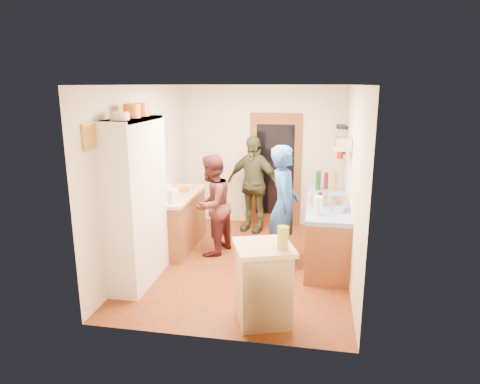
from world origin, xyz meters
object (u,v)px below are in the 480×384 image
(island_base, at_px, (263,285))
(person_back, at_px, (253,184))
(person_hob, at_px, (286,206))
(person_left, at_px, (215,205))
(hutch_body, at_px, (137,202))
(right_counter_base, at_px, (326,230))

(island_base, height_order, person_back, person_back)
(person_hob, xyz_separation_m, person_left, (-1.13, 0.24, -0.10))
(hutch_body, bearing_deg, person_hob, 24.98)
(person_left, bearing_deg, person_hob, 95.12)
(person_hob, bearing_deg, person_left, 72.71)
(person_left, bearing_deg, person_back, 177.12)
(right_counter_base, relative_size, person_left, 1.39)
(island_base, relative_size, person_back, 0.50)
(person_left, distance_m, person_back, 1.25)
(island_base, distance_m, person_left, 2.16)
(hutch_body, relative_size, person_left, 1.39)
(right_counter_base, bearing_deg, island_base, -109.43)
(person_left, bearing_deg, island_base, 45.31)
(island_base, height_order, person_hob, person_hob)
(right_counter_base, bearing_deg, person_left, -174.32)
(person_left, xyz_separation_m, person_back, (0.43, 1.17, 0.08))
(person_hob, xyz_separation_m, person_back, (-0.70, 1.42, -0.02))
(hutch_body, xyz_separation_m, person_left, (0.78, 1.13, -0.31))
(person_hob, distance_m, person_back, 1.58)
(hutch_body, relative_size, person_back, 1.27)
(person_left, bearing_deg, right_counter_base, 112.90)
(person_hob, height_order, person_left, person_hob)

